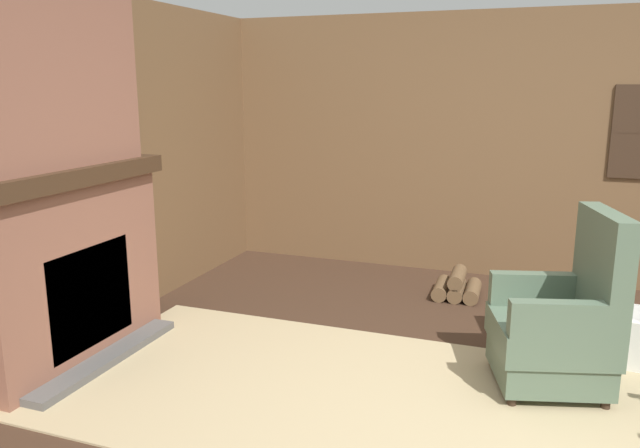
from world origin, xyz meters
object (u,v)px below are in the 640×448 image
(firewood_stack, at_px, (457,287))
(laundry_basket, at_px, (621,335))
(armchair, at_px, (560,327))
(storage_case, at_px, (97,151))

(firewood_stack, distance_m, laundry_basket, 1.44)
(armchair, relative_size, storage_case, 4.47)
(firewood_stack, distance_m, storage_case, 3.00)
(firewood_stack, bearing_deg, armchair, -61.38)
(armchair, xyz_separation_m, storage_case, (-2.95, -0.25, 0.93))
(armchair, relative_size, laundry_basket, 1.95)
(firewood_stack, relative_size, storage_case, 1.73)
(armchair, height_order, firewood_stack, armchair)
(laundry_basket, bearing_deg, firewood_stack, 143.42)
(armchair, height_order, storage_case, storage_case)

